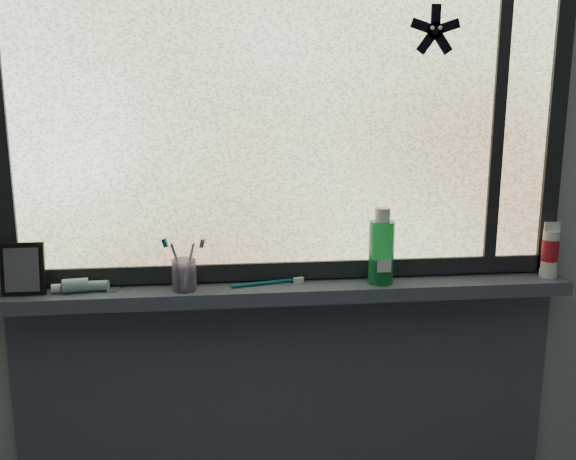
# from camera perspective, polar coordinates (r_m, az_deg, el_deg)

# --- Properties ---
(wall_back) EXTENTS (3.00, 0.01, 2.50)m
(wall_back) POSITION_cam_1_polar(r_m,az_deg,el_deg) (1.85, 0.06, 2.64)
(wall_back) COLOR #9EA3A8
(wall_back) RESTS_ON ground
(windowsill) EXTENTS (1.62, 0.14, 0.04)m
(windowsill) POSITION_cam_1_polar(r_m,az_deg,el_deg) (1.84, 0.32, -5.47)
(windowsill) COLOR #444A5B
(windowsill) RESTS_ON wall_back
(sill_apron) EXTENTS (1.62, 0.02, 0.98)m
(sill_apron) POSITION_cam_1_polar(r_m,az_deg,el_deg) (2.10, 0.11, -18.30)
(sill_apron) COLOR #444A5B
(sill_apron) RESTS_ON floor
(window_pane) EXTENTS (1.50, 0.01, 1.00)m
(window_pane) POSITION_cam_1_polar(r_m,az_deg,el_deg) (1.80, 0.14, 11.34)
(window_pane) COLOR silver
(window_pane) RESTS_ON wall_back
(frame_bottom) EXTENTS (1.60, 0.03, 0.05)m
(frame_bottom) POSITION_cam_1_polar(r_m,az_deg,el_deg) (1.87, 0.15, -3.55)
(frame_bottom) COLOR black
(frame_bottom) RESTS_ON windowsill
(frame_right) EXTENTS (0.05, 0.03, 1.10)m
(frame_right) POSITION_cam_1_polar(r_m,az_deg,el_deg) (2.03, 22.80, 10.52)
(frame_right) COLOR black
(frame_right) RESTS_ON wall_back
(frame_mullion) EXTENTS (0.03, 0.03, 1.00)m
(frame_mullion) POSITION_cam_1_polar(r_m,az_deg,el_deg) (1.96, 18.24, 10.82)
(frame_mullion) COLOR black
(frame_mullion) RESTS_ON wall_back
(starfish_sticker) EXTENTS (0.15, 0.02, 0.15)m
(starfish_sticker) POSITION_cam_1_polar(r_m,az_deg,el_deg) (1.88, 12.95, 16.88)
(starfish_sticker) COLOR black
(starfish_sticker) RESTS_ON window_pane
(vanity_mirror) EXTENTS (0.11, 0.06, 0.14)m
(vanity_mirror) POSITION_cam_1_polar(r_m,az_deg,el_deg) (1.87, -22.51, -3.21)
(vanity_mirror) COLOR black
(vanity_mirror) RESTS_ON windowsill
(toothpaste_tube) EXTENTS (0.22, 0.06, 0.04)m
(toothpaste_tube) POSITION_cam_1_polar(r_m,az_deg,el_deg) (1.85, -17.69, -4.70)
(toothpaste_tube) COLOR silver
(toothpaste_tube) RESTS_ON windowsill
(toothbrush_cup) EXTENTS (0.08, 0.08, 0.09)m
(toothbrush_cup) POSITION_cam_1_polar(r_m,az_deg,el_deg) (1.79, -9.22, -3.95)
(toothbrush_cup) COLOR #9D8EBC
(toothbrush_cup) RESTS_ON windowsill
(toothbrush_lying) EXTENTS (0.23, 0.07, 0.02)m
(toothbrush_lying) POSITION_cam_1_polar(r_m,az_deg,el_deg) (1.83, -2.25, -4.67)
(toothbrush_lying) COLOR #0B5668
(toothbrush_lying) RESTS_ON windowsill
(mouthwash_bottle) EXTENTS (0.09, 0.09, 0.18)m
(mouthwash_bottle) POSITION_cam_1_polar(r_m,az_deg,el_deg) (1.84, 8.32, -1.41)
(mouthwash_bottle) COLOR #1B8E42
(mouthwash_bottle) RESTS_ON windowsill
(cream_tube) EXTENTS (0.06, 0.06, 0.12)m
(cream_tube) POSITION_cam_1_polar(r_m,az_deg,el_deg) (2.04, 22.28, -1.47)
(cream_tube) COLOR silver
(cream_tube) RESTS_ON windowsill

